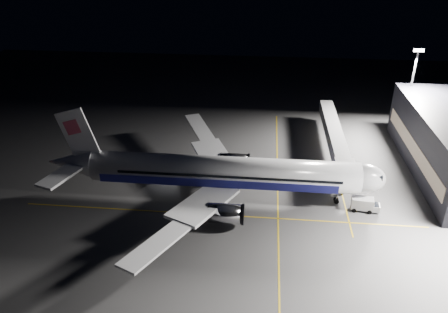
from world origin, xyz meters
TOP-DOWN VIEW (x-y plane):
  - ground at (0.00, 0.00)m, footprint 200.00×200.00m
  - guide_line_main at (10.00, 0.00)m, footprint 0.25×80.00m
  - guide_line_cross at (0.00, -6.00)m, footprint 70.00×0.25m
  - guide_line_side at (22.00, 10.00)m, footprint 0.25×40.00m
  - airliner at (-1.08, 0.00)m, footprint 61.48×54.22m
  - jet_bridge at (22.00, 18.06)m, footprint 3.60×34.40m
  - floodlight_mast_north at (40.00, 31.99)m, footprint 2.40×0.68m
  - service_truck at (25.08, -2.05)m, footprint 5.04×2.55m
  - baggage_tug at (-11.42, 9.19)m, footprint 2.57×2.12m
  - safety_cone_a at (4.83, 7.19)m, footprint 0.42×0.42m
  - safety_cone_b at (-5.33, 4.00)m, footprint 0.39×0.39m
  - safety_cone_c at (-5.55, 4.27)m, footprint 0.42×0.42m

SIDE VIEW (x-z plane):
  - ground at x=0.00m, z-range 0.00..0.00m
  - guide_line_main at x=10.00m, z-range 0.00..0.01m
  - guide_line_cross at x=0.00m, z-range 0.00..0.01m
  - guide_line_side at x=22.00m, z-range 0.00..0.01m
  - safety_cone_b at x=-5.33m, z-range 0.00..0.59m
  - safety_cone_c at x=-5.55m, z-range 0.00..0.64m
  - safety_cone_a at x=4.83m, z-range 0.00..0.64m
  - baggage_tug at x=-11.42m, z-range -0.07..1.70m
  - service_truck at x=25.08m, z-range 0.09..2.57m
  - jet_bridge at x=22.00m, z-range 1.43..7.73m
  - airliner at x=-1.08m, z-range -3.16..13.48m
  - floodlight_mast_north at x=40.00m, z-range 2.02..22.72m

